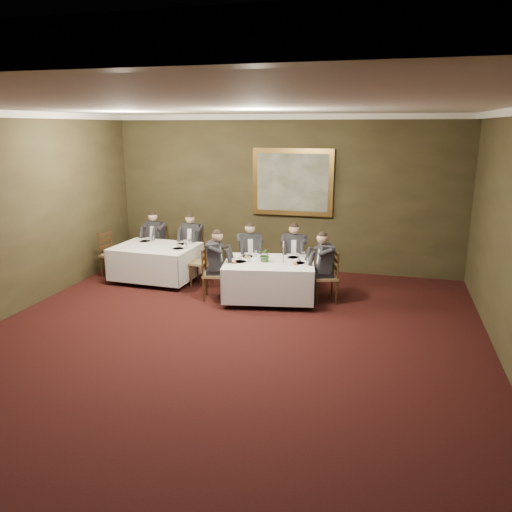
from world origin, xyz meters
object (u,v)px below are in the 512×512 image
at_px(painting, 293,182).
at_px(diner_sec_backleft, 157,247).
at_px(table_main, 269,277).
at_px(chair_sec_endright, 203,272).
at_px(diner_sec_backright, 192,250).
at_px(chair_sec_endleft, 113,264).
at_px(table_second, 156,260).
at_px(chair_main_backright, 293,273).
at_px(chair_main_endleft, 214,284).
at_px(diner_main_endright, 325,276).
at_px(chair_main_endright, 325,287).
at_px(chair_sec_backleft, 157,256).
at_px(centerpiece, 265,254).
at_px(candlestick, 283,254).
at_px(diner_main_backleft, 250,262).
at_px(diner_main_backright, 294,263).
at_px(chair_sec_backright, 193,259).
at_px(diner_main_endleft, 214,273).
at_px(chair_main_backleft, 250,272).

bearing_deg(painting, diner_sec_backleft, -166.66).
height_order(table_main, chair_sec_endright, chair_sec_endright).
relative_size(diner_sec_backright, chair_sec_endright, 1.35).
bearing_deg(diner_sec_backleft, chair_sec_endleft, 62.84).
height_order(table_second, chair_sec_endleft, chair_sec_endleft).
xyz_separation_m(chair_main_backright, chair_main_endleft, (-1.35, -1.13, 0.00)).
bearing_deg(painting, diner_main_endright, -62.54).
distance_m(chair_main_endleft, chair_sec_endright, 0.89).
xyz_separation_m(table_second, diner_main_endright, (3.69, -0.40, 0.06)).
height_order(chair_main_endleft, painting, painting).
relative_size(chair_main_endright, chair_sec_backleft, 1.00).
distance_m(table_main, chair_sec_backleft, 3.40).
bearing_deg(chair_sec_endright, centerpiece, -110.24).
bearing_deg(candlestick, centerpiece, -167.04).
bearing_deg(chair_sec_endleft, diner_main_backleft, 103.01).
distance_m(diner_main_backleft, diner_sec_backleft, 2.56).
distance_m(diner_sec_backleft, candlestick, 3.64).
relative_size(chair_main_endleft, chair_sec_backleft, 1.00).
bearing_deg(diner_main_backright, chair_sec_endright, 3.54).
xyz_separation_m(table_main, chair_sec_backright, (-2.14, 1.44, -0.17)).
bearing_deg(table_second, table_main, -12.57).
distance_m(diner_main_backleft, centerpiece, 1.04).
height_order(chair_main_backright, diner_main_endright, diner_main_endright).
bearing_deg(candlestick, diner_main_backleft, 140.00).
bearing_deg(candlestick, diner_main_endleft, -169.99).
relative_size(table_main, diner_main_endleft, 1.41).
bearing_deg(chair_main_backleft, table_second, -16.59).
bearing_deg(chair_main_backleft, painting, -134.86).
height_order(diner_main_endleft, chair_sec_backright, diner_main_endleft).
xyz_separation_m(chair_sec_endleft, centerpiece, (3.65, -0.67, 0.63)).
bearing_deg(chair_main_backright, painting, -85.05).
distance_m(diner_main_backleft, diner_main_endleft, 1.05).
distance_m(diner_main_endright, chair_sec_backleft, 4.31).
bearing_deg(diner_main_endright, diner_sec_backleft, 53.36).
bearing_deg(chair_sec_backright, chair_main_endleft, 124.37).
height_order(chair_main_endright, centerpiece, centerpiece).
distance_m(chair_main_backleft, diner_sec_backleft, 2.56).
xyz_separation_m(diner_main_backright, centerpiece, (-0.36, -0.96, 0.40)).
distance_m(centerpiece, candlestick, 0.34).
bearing_deg(candlestick, table_second, 169.35).
height_order(table_second, diner_main_backleft, diner_main_backleft).
bearing_deg(chair_sec_backleft, diner_main_endleft, 151.47).
distance_m(chair_main_endleft, chair_sec_endleft, 2.79).
height_order(chair_main_backleft, painting, painting).
distance_m(chair_main_endleft, candlestick, 1.48).
distance_m(table_second, chair_sec_endright, 1.09).
bearing_deg(chair_sec_endright, chair_sec_endleft, 88.13).
bearing_deg(chair_sec_endleft, chair_sec_backright, 127.73).
bearing_deg(diner_main_endleft, table_second, -128.89).
bearing_deg(diner_main_endleft, chair_main_backleft, 142.47).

